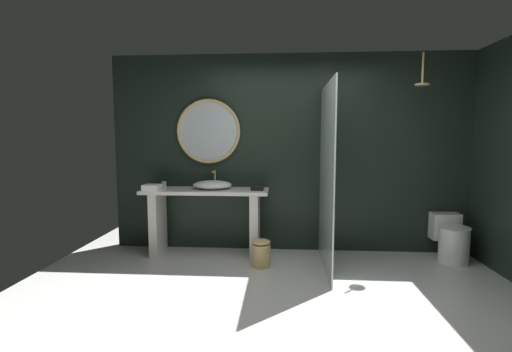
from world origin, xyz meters
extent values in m
plane|color=silver|center=(0.00, 0.00, 0.00)|extent=(5.76, 5.76, 0.00)
cube|color=black|center=(0.00, 1.90, 1.30)|extent=(4.80, 0.10, 2.60)
cube|color=silver|center=(-1.10, 1.58, 0.83)|extent=(1.61, 0.51, 0.04)
cube|color=silver|center=(-1.74, 1.58, 0.40)|extent=(0.11, 0.43, 0.81)
cube|color=silver|center=(-0.46, 1.58, 0.40)|extent=(0.11, 0.43, 0.81)
ellipsoid|color=white|center=(-1.02, 1.60, 0.91)|extent=(0.50, 0.41, 0.11)
cylinder|color=tan|center=(-1.02, 1.79, 0.97)|extent=(0.02, 0.02, 0.23)
cylinder|color=tan|center=(-1.02, 1.72, 1.07)|extent=(0.02, 0.15, 0.02)
cylinder|color=silver|center=(-1.66, 1.61, 0.90)|extent=(0.06, 0.06, 0.09)
cube|color=black|center=(-0.43, 1.53, 0.89)|extent=(0.16, 0.13, 0.07)
torus|color=tan|center=(-1.10, 1.81, 1.60)|extent=(0.85, 0.04, 0.85)
cylinder|color=#B2BCC1|center=(-1.10, 1.82, 1.60)|extent=(0.79, 0.01, 0.79)
cube|color=silver|center=(0.39, 1.19, 1.06)|extent=(0.02, 1.33, 2.13)
cylinder|color=tan|center=(1.51, 1.47, 2.32)|extent=(0.02, 0.02, 0.36)
cylinder|color=tan|center=(1.51, 1.47, 2.13)|extent=(0.17, 0.17, 0.02)
cylinder|color=white|center=(1.96, 1.46, 0.22)|extent=(0.34, 0.34, 0.43)
ellipsoid|color=white|center=(1.96, 1.46, 0.44)|extent=(0.36, 0.40, 0.02)
cube|color=white|center=(1.96, 1.73, 0.39)|extent=(0.34, 0.20, 0.34)
cylinder|color=tan|center=(-0.36, 1.15, 0.14)|extent=(0.22, 0.22, 0.27)
ellipsoid|color=tan|center=(-0.36, 1.15, 0.30)|extent=(0.22, 0.22, 0.07)
cube|color=white|center=(-1.75, 1.42, 0.89)|extent=(0.22, 0.20, 0.07)
camera|label=1|loc=(-0.12, -3.09, 1.53)|focal=26.08mm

